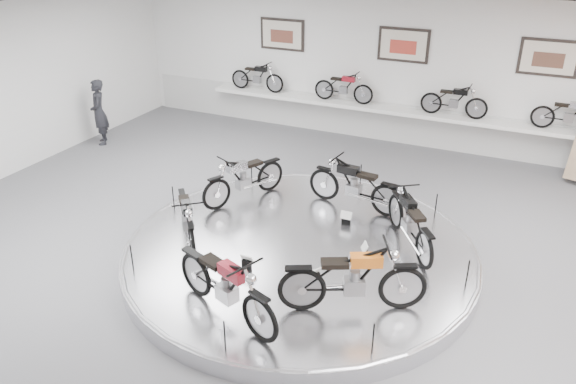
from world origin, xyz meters
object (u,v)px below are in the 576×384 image
at_px(shelf, 395,111).
at_px(bike_f, 353,278).
at_px(display_platform, 300,253).
at_px(bike_a, 410,221).
at_px(bike_c, 244,177).
at_px(bike_e, 226,285).
at_px(visitor, 99,112).
at_px(bike_b, 355,184).
at_px(bike_d, 187,217).

xyz_separation_m(shelf, bike_f, (1.45, -7.74, -0.14)).
height_order(display_platform, bike_a, bike_a).
height_order(bike_c, bike_e, bike_e).
xyz_separation_m(bike_e, visitor, (-7.21, 5.44, 0.04)).
bearing_deg(bike_b, bike_d, 53.84).
bearing_deg(visitor, bike_a, 34.79).
height_order(shelf, bike_b, bike_b).
relative_size(bike_a, bike_d, 1.08).
distance_m(shelf, bike_e, 8.68).
bearing_deg(visitor, bike_c, 29.90).
distance_m(bike_e, bike_f, 1.89).
bearing_deg(bike_b, visitor, -2.20).
height_order(shelf, bike_a, bike_a).
xyz_separation_m(shelf, bike_c, (-1.82, -5.17, -0.19)).
distance_m(bike_d, bike_e, 2.41).
xyz_separation_m(bike_d, bike_f, (3.42, -0.69, 0.09)).
xyz_separation_m(bike_f, visitor, (-8.85, 4.50, 0.04)).
height_order(display_platform, bike_c, bike_c).
xyz_separation_m(bike_b, bike_d, (-2.37, -2.51, -0.05)).
bearing_deg(bike_f, bike_c, 115.41).
bearing_deg(shelf, bike_f, -79.39).
bearing_deg(bike_e, bike_a, 78.45).
bearing_deg(bike_a, visitor, 40.81).
height_order(shelf, bike_f, bike_f).
height_order(shelf, bike_e, bike_e).
bearing_deg(bike_d, display_platform, 67.46).
height_order(shelf, bike_c, bike_c).
distance_m(bike_c, bike_d, 1.89).
xyz_separation_m(bike_e, bike_f, (1.64, 0.93, 0.01)).
xyz_separation_m(bike_c, bike_d, (-0.15, -1.88, -0.04)).
distance_m(bike_c, bike_f, 4.16).
distance_m(bike_d, visitor, 6.63).
bearing_deg(bike_b, display_platform, 85.06).
bearing_deg(bike_d, bike_f, 37.75).
relative_size(bike_b, bike_c, 1.02).
bearing_deg(bike_e, bike_d, 158.48).
bearing_deg(visitor, bike_b, 39.53).
xyz_separation_m(display_platform, bike_c, (-1.82, 1.23, 0.66)).
bearing_deg(display_platform, shelf, 90.00).
xyz_separation_m(shelf, visitor, (-7.40, -3.24, -0.10)).
relative_size(display_platform, bike_a, 3.66).
bearing_deg(bike_f, bike_b, 81.71).
xyz_separation_m(bike_b, bike_c, (-2.22, -0.63, -0.01)).
xyz_separation_m(display_platform, shelf, (0.00, 6.40, 0.85)).
relative_size(shelf, visitor, 6.13).
height_order(display_platform, bike_d, bike_d).
bearing_deg(shelf, display_platform, -90.00).
bearing_deg(bike_d, bike_b, 95.77).
distance_m(bike_c, visitor, 5.90).
relative_size(display_platform, bike_d, 3.96).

